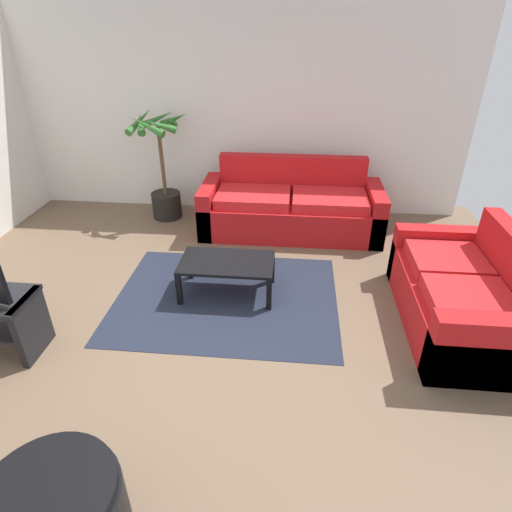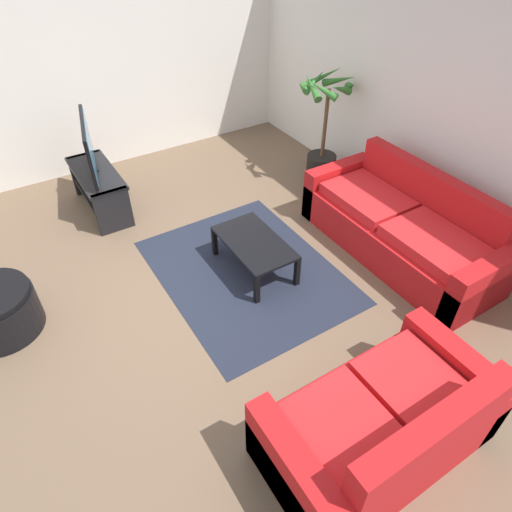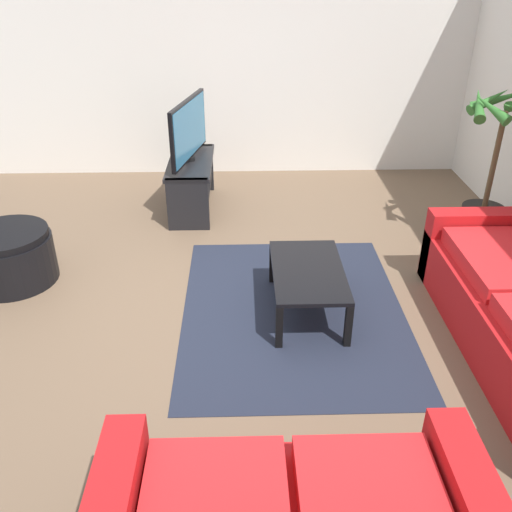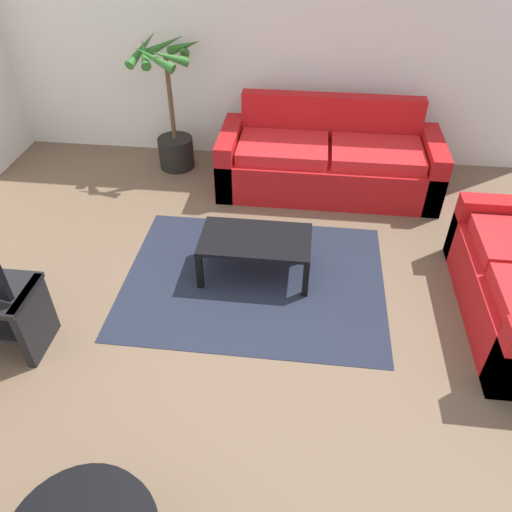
{
  "view_description": "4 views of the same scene",
  "coord_description": "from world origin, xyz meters",
  "px_view_note": "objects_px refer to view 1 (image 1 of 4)",
  "views": [
    {
      "loc": [
        0.75,
        -2.77,
        2.48
      ],
      "look_at": [
        0.43,
        0.57,
        0.56
      ],
      "focal_mm": 29.74,
      "sensor_mm": 36.0,
      "label": 1
    },
    {
      "loc": [
        3.21,
        -1.13,
        3.24
      ],
      "look_at": [
        0.64,
        0.47,
        0.68
      ],
      "focal_mm": 31.65,
      "sensor_mm": 36.0,
      "label": 2
    },
    {
      "loc": [
        3.63,
        0.29,
        2.45
      ],
      "look_at": [
        0.33,
        0.38,
        0.61
      ],
      "focal_mm": 38.6,
      "sensor_mm": 36.0,
      "label": 3
    },
    {
      "loc": [
        0.51,
        -2.5,
        2.85
      ],
      "look_at": [
        0.17,
        0.37,
        0.5
      ],
      "focal_mm": 35.01,
      "sensor_mm": 36.0,
      "label": 4
    }
  ],
  "objects_px": {
    "couch_main": "(291,209)",
    "potted_palm": "(163,176)",
    "coffee_table": "(227,265)",
    "couch_loveseat": "(462,297)"
  },
  "relations": [
    {
      "from": "couch_loveseat",
      "to": "potted_palm",
      "type": "distance_m",
      "value": 3.91
    },
    {
      "from": "coffee_table",
      "to": "couch_loveseat",
      "type": "bearing_deg",
      "value": -7.76
    },
    {
      "from": "potted_palm",
      "to": "coffee_table",
      "type": "bearing_deg",
      "value": -57.43
    },
    {
      "from": "couch_main",
      "to": "coffee_table",
      "type": "height_order",
      "value": "couch_main"
    },
    {
      "from": "coffee_table",
      "to": "potted_palm",
      "type": "relative_size",
      "value": 0.64
    },
    {
      "from": "couch_loveseat",
      "to": "coffee_table",
      "type": "distance_m",
      "value": 2.18
    },
    {
      "from": "couch_main",
      "to": "coffee_table",
      "type": "distance_m",
      "value": 1.62
    },
    {
      "from": "couch_main",
      "to": "potted_palm",
      "type": "bearing_deg",
      "value": 171.03
    },
    {
      "from": "couch_main",
      "to": "potted_palm",
      "type": "distance_m",
      "value": 1.78
    },
    {
      "from": "couch_loveseat",
      "to": "coffee_table",
      "type": "relative_size",
      "value": 1.78
    }
  ]
}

